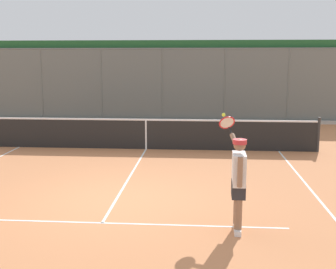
# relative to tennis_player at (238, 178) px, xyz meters

# --- Properties ---
(ground_plane) EXTENTS (60.00, 60.00, 0.00)m
(ground_plane) POSITION_rel_tennis_player_xyz_m (2.32, -1.38, -0.90)
(ground_plane) COLOR #C67A4C
(court_line_markings) EXTENTS (8.30, 11.20, 0.01)m
(court_line_markings) POSITION_rel_tennis_player_xyz_m (2.32, 0.08, -0.90)
(court_line_markings) COLOR white
(court_line_markings) RESTS_ON ground
(fence_backdrop) EXTENTS (19.43, 1.37, 3.60)m
(fence_backdrop) POSITION_rel_tennis_player_xyz_m (2.32, -12.78, 0.88)
(fence_backdrop) COLOR slate
(fence_backdrop) RESTS_ON ground
(tennis_net) EXTENTS (10.67, 0.09, 1.07)m
(tennis_net) POSITION_rel_tennis_player_xyz_m (2.32, -6.30, -0.41)
(tennis_net) COLOR #2D2D2D
(tennis_net) RESTS_ON ground
(tennis_player) EXTENTS (0.45, 1.35, 1.86)m
(tennis_player) POSITION_rel_tennis_player_xyz_m (0.00, 0.00, 0.00)
(tennis_player) COLOR silver
(tennis_player) RESTS_ON ground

